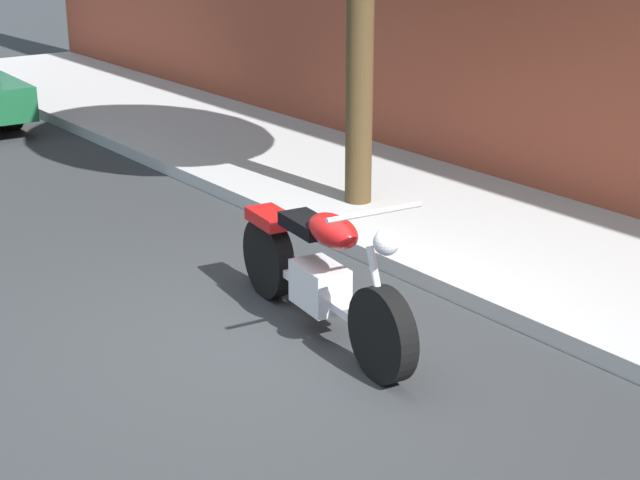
% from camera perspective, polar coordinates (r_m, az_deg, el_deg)
% --- Properties ---
extents(ground_plane, '(60.00, 60.00, 0.00)m').
position_cam_1_polar(ground_plane, '(7.11, -2.42, -5.74)').
color(ground_plane, '#303335').
extents(sidewalk, '(25.82, 2.57, 0.14)m').
position_cam_1_polar(sidewalk, '(8.82, 12.41, -0.58)').
color(sidewalk, '#B2B2B2').
rests_on(sidewalk, ground).
extents(motorcycle, '(2.29, 0.73, 1.14)m').
position_cam_1_polar(motorcycle, '(7.01, 0.02, -2.05)').
color(motorcycle, black).
rests_on(motorcycle, ground).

